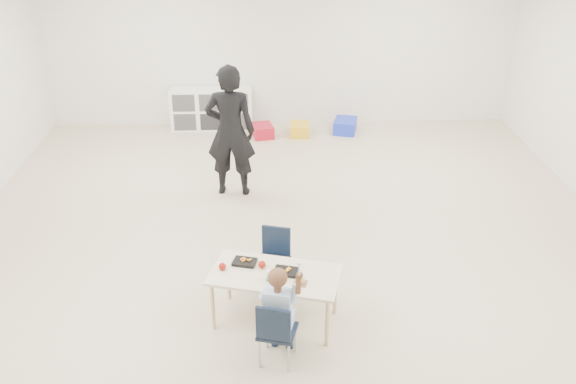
{
  "coord_description": "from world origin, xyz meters",
  "views": [
    {
      "loc": [
        -0.28,
        -5.81,
        3.82
      ],
      "look_at": [
        -0.05,
        0.05,
        0.85
      ],
      "focal_mm": 38.0,
      "sensor_mm": 36.0,
      "label": 1
    }
  ],
  "objects_px": {
    "child": "(277,312)",
    "cubby_shelf": "(212,109)",
    "table": "(275,297)",
    "chair_near": "(277,330)",
    "adult": "(230,131)"
  },
  "relations": [
    {
      "from": "child",
      "to": "cubby_shelf",
      "type": "relative_size",
      "value": 0.75
    },
    {
      "from": "child",
      "to": "cubby_shelf",
      "type": "height_order",
      "value": "child"
    },
    {
      "from": "table",
      "to": "cubby_shelf",
      "type": "bearing_deg",
      "value": 115.53
    },
    {
      "from": "chair_near",
      "to": "cubby_shelf",
      "type": "height_order",
      "value": "cubby_shelf"
    },
    {
      "from": "chair_near",
      "to": "table",
      "type": "bearing_deg",
      "value": 106.01
    },
    {
      "from": "chair_near",
      "to": "adult",
      "type": "distance_m",
      "value": 3.45
    },
    {
      "from": "chair_near",
      "to": "adult",
      "type": "xyz_separation_m",
      "value": [
        -0.54,
        3.36,
        0.57
      ]
    },
    {
      "from": "adult",
      "to": "child",
      "type": "bearing_deg",
      "value": 103.93
    },
    {
      "from": "chair_near",
      "to": "cubby_shelf",
      "type": "bearing_deg",
      "value": 114.67
    },
    {
      "from": "table",
      "to": "child",
      "type": "relative_size",
      "value": 1.26
    },
    {
      "from": "child",
      "to": "cubby_shelf",
      "type": "distance_m",
      "value": 5.97
    },
    {
      "from": "cubby_shelf",
      "to": "child",
      "type": "bearing_deg",
      "value": -80.4
    },
    {
      "from": "child",
      "to": "adult",
      "type": "height_order",
      "value": "adult"
    },
    {
      "from": "cubby_shelf",
      "to": "adult",
      "type": "height_order",
      "value": "adult"
    },
    {
      "from": "table",
      "to": "child",
      "type": "xyz_separation_m",
      "value": [
        0.01,
        -0.54,
        0.24
      ]
    }
  ]
}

